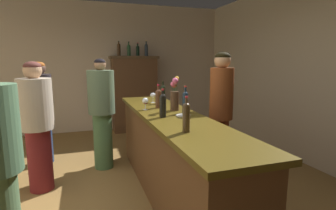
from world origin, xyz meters
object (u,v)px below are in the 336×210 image
Objects in this scene: wine_glass_front at (145,101)px; display_bottle_midright at (146,49)px; patron_redhead at (37,122)px; wine_bottle_riesling at (185,101)px; display_bottle_left at (119,49)px; patron_near_entrance at (102,110)px; wine_glass_mid at (153,95)px; bartender at (221,111)px; wine_bottle_merlot at (163,93)px; wine_bottle_syrah at (163,104)px; bar_counter at (171,155)px; wine_bottle_rose at (186,116)px; display_bottle_midleft at (129,50)px; cheese_plate at (183,115)px; display_cabinet at (134,92)px; flower_arrangement at (175,96)px; display_bottle_center at (138,50)px; wine_bottle_malbec at (158,98)px; patron_tall at (42,108)px.

display_bottle_midright is (0.69, 2.75, 0.76)m from wine_glass_front.
wine_bottle_riesling is at bearing -8.45° from patron_redhead.
display_bottle_left is 2.31m from patron_near_entrance.
bartender is (0.71, -0.74, -0.14)m from wine_glass_mid.
patron_near_entrance is at bearing 123.27° from wine_glass_front.
wine_glass_front is (-0.37, -0.45, -0.04)m from wine_bottle_merlot.
bar_counter is at bearing 38.27° from wine_bottle_syrah.
display_bottle_midleft reaches higher than wine_bottle_rose.
wine_bottle_rose is 0.19× the size of patron_near_entrance.
bar_counter is at bearing -12.29° from patron_redhead.
wine_bottle_riesling is at bearing 60.86° from cheese_plate.
bar_counter is 10.11× the size of wine_bottle_syrah.
display_cabinet is at bearing -0.00° from display_bottle_left.
display_bottle_center is (0.16, 2.91, 0.66)m from flower_arrangement.
patron_near_entrance reaches higher than wine_bottle_rose.
bar_counter is at bearing -165.67° from wine_bottle_riesling.
wine_bottle_malbec is 0.59m from wine_bottle_syrah.
display_bottle_left is at bearing 180.00° from display_bottle_midright.
bartender is (0.61, -0.07, -0.21)m from flower_arrangement.
flower_arrangement is at bearing -59.66° from wine_bottle_malbec.
bar_counter is 1.97× the size of patron_tall.
wine_bottle_rose is at bearing -95.15° from wine_glass_mid.
wine_bottle_rose is 1.15m from wine_glass_front.
wine_bottle_syrah is 3.35m from display_bottle_center.
display_bottle_center is (0.09, 3.10, 0.70)m from wine_bottle_riesling.
flower_arrangement is at bearing -3.38° from patron_redhead.
wine_bottle_merlot is 1.92m from patron_tall.
wine_glass_mid is (0.24, 0.51, 0.00)m from wine_glass_front.
wine_glass_mid is at bearing 84.85° from wine_bottle_rose.
display_bottle_center is (0.12, 2.30, 0.70)m from wine_bottle_merlot.
patron_near_entrance is (-0.85, 0.29, -0.25)m from wine_bottle_merlot.
display_bottle_center is at bearing -77.89° from bartender.
wine_bottle_malbec is 0.28m from flower_arrangement.
wine_bottle_merlot is 0.58m from wine_glass_front.
wine_bottle_rose is 0.20× the size of patron_redhead.
display_bottle_midleft is 1.06× the size of display_bottle_center.
display_cabinet is at bearing -0.00° from display_bottle_midleft.
patron_near_entrance is at bearing -115.87° from display_bottle_center.
patron_near_entrance reaches higher than wine_bottle_riesling.
patron_redhead is at bearing -118.68° from display_bottle_left.
patron_redhead is at bearing -46.96° from patron_tall.
wine_bottle_rose is 0.91× the size of display_bottle_midright.
wine_bottle_riesling is 1.02× the size of display_bottle_midleft.
display_bottle_midleft is at bearing 83.97° from wine_glass_front.
wine_bottle_merlot is 0.61m from flower_arrangement.
cheese_plate is at bearing 70.59° from wine_bottle_rose.
wine_bottle_syrah is 3.34m from display_bottle_midleft.
flower_arrangement is 3.00m from display_bottle_left.
patron_redhead reaches higher than wine_bottle_riesling.
wine_bottle_syrah is 1.90× the size of cheese_plate.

